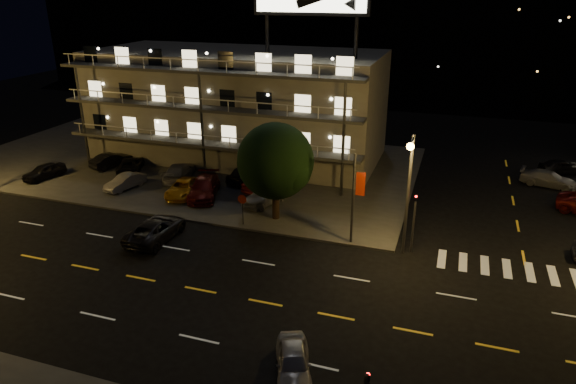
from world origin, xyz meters
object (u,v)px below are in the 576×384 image
(tree, at_px, (275,163))
(lot_car_4, at_px, (266,194))
(lot_car_7, at_px, (179,172))
(road_car_west, at_px, (156,229))
(lot_car_2, at_px, (183,188))
(road_car_east, at_px, (293,362))

(tree, height_order, lot_car_4, tree)
(lot_car_4, distance_m, lot_car_7, 9.64)
(lot_car_4, relative_size, lot_car_7, 0.88)
(road_car_west, bearing_deg, tree, -139.88)
(tree, xyz_separation_m, lot_car_7, (-10.94, 5.00, -3.59))
(lot_car_2, bearing_deg, lot_car_4, -5.58)
(tree, height_order, lot_car_2, tree)
(lot_car_2, bearing_deg, road_car_west, -85.01)
(lot_car_2, distance_m, road_car_west, 7.66)
(lot_car_7, bearing_deg, lot_car_4, 149.62)
(lot_car_2, distance_m, lot_car_7, 3.89)
(lot_car_2, relative_size, road_car_west, 0.86)
(lot_car_2, height_order, road_car_east, lot_car_2)
(road_car_west, bearing_deg, lot_car_7, -67.89)
(tree, bearing_deg, lot_car_4, 125.02)
(lot_car_7, distance_m, road_car_west, 11.40)
(lot_car_2, height_order, lot_car_7, lot_car_7)
(lot_car_7, bearing_deg, road_car_east, 115.97)
(tree, bearing_deg, lot_car_2, 168.35)
(lot_car_2, xyz_separation_m, lot_car_4, (7.07, 0.58, 0.13))
(road_car_east, bearing_deg, lot_car_7, 109.85)
(lot_car_4, bearing_deg, lot_car_7, -175.68)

